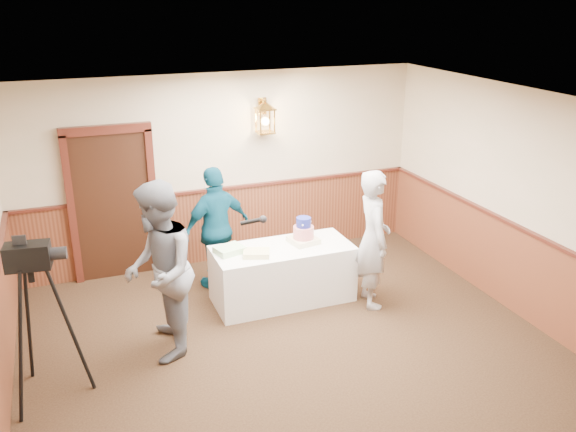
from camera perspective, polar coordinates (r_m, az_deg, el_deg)
name	(u,v)px	position (r m, az deg, el deg)	size (l,w,h in m)	color
ground	(318,385)	(6.58, 2.78, -15.55)	(7.00, 7.00, 0.00)	black
room_shell	(297,235)	(6.19, 0.87, -1.82)	(6.02, 7.02, 2.81)	#BEB28F
display_table	(283,274)	(8.01, -0.52, -5.41)	(1.80, 0.80, 0.75)	white
tiered_cake	(303,233)	(7.95, 1.46, -1.59)	(0.39, 0.39, 0.35)	beige
sheet_cake_yellow	(256,253)	(7.61, -2.98, -3.50)	(0.32, 0.25, 0.07)	#D7CD80
sheet_cake_green	(229,250)	(7.71, -5.50, -3.17)	(0.34, 0.27, 0.08)	#AFF2AB
interviewer	(159,272)	(6.75, -11.96, -5.13)	(1.58, 1.10, 2.01)	slate
baker	(373,239)	(7.79, 7.96, -2.13)	(0.66, 0.43, 1.81)	#A6A7AC
assistant_p	(217,228)	(8.25, -6.68, -1.15)	(1.00, 0.42, 1.71)	navy
tv_camera_rig	(40,330)	(6.51, -22.20, -9.88)	(0.65, 0.61, 1.66)	black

